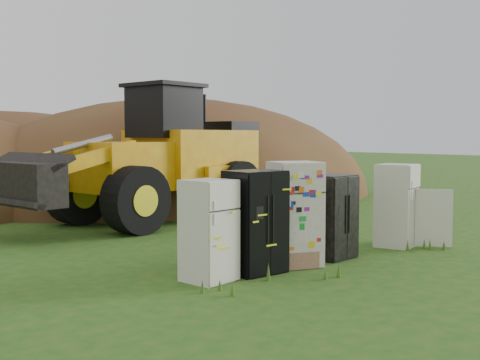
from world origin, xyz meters
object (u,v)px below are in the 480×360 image
at_px(fridge_black_side, 255,222).
at_px(fridge_open_door, 396,205).
at_px(fridge_sticker, 295,214).
at_px(wheel_loader, 137,153).
at_px(fridge_dark_mid, 332,217).
at_px(fridge_leftmost, 208,230).

xyz_separation_m(fridge_black_side, fridge_open_door, (3.99, -0.03, -0.01)).
relative_size(fridge_sticker, fridge_open_door, 1.08).
xyz_separation_m(fridge_black_side, wheel_loader, (1.30, 6.32, 1.02)).
height_order(fridge_dark_mid, fridge_open_door, fridge_open_door).
bearing_deg(fridge_sticker, fridge_dark_mid, 20.99).
height_order(fridge_leftmost, fridge_sticker, fridge_sticker).
bearing_deg(fridge_black_side, fridge_open_door, 0.26).
height_order(fridge_sticker, fridge_dark_mid, fridge_sticker).
bearing_deg(fridge_dark_mid, fridge_sticker, 174.38).
height_order(fridge_leftmost, fridge_open_door, fridge_open_door).
bearing_deg(wheel_loader, fridge_open_door, -76.91).
bearing_deg(fridge_black_side, fridge_sticker, 0.18).
bearing_deg(fridge_leftmost, fridge_sticker, -10.44).
bearing_deg(fridge_dark_mid, fridge_black_side, 173.91).
relative_size(fridge_black_side, fridge_sticker, 0.93).
xyz_separation_m(fridge_leftmost, fridge_dark_mid, (2.94, -0.03, -0.02)).
distance_m(fridge_leftmost, wheel_loader, 6.78).
relative_size(fridge_black_side, fridge_open_door, 1.01).
relative_size(fridge_leftmost, fridge_dark_mid, 1.02).
height_order(fridge_leftmost, fridge_dark_mid, fridge_leftmost).
distance_m(fridge_sticker, fridge_dark_mid, 1.02).
xyz_separation_m(fridge_dark_mid, wheel_loader, (-0.66, 6.32, 1.09)).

